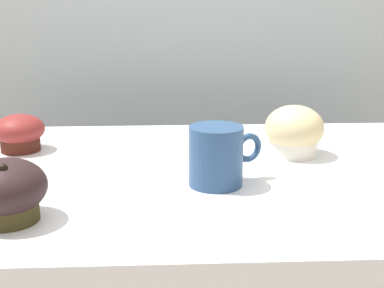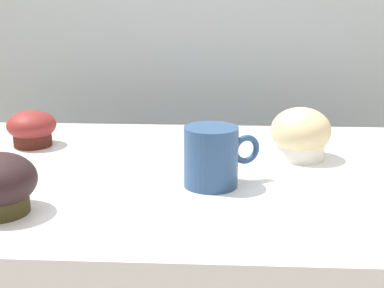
{
  "view_description": "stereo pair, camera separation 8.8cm",
  "coord_description": "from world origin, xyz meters",
  "px_view_note": "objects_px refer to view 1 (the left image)",
  "views": [
    {
      "loc": [
        -0.06,
        -0.85,
        1.2
      ],
      "look_at": [
        -0.02,
        0.0,
        0.96
      ],
      "focal_mm": 50.0,
      "sensor_mm": 36.0,
      "label": 1
    },
    {
      "loc": [
        0.03,
        -0.85,
        1.2
      ],
      "look_at": [
        -0.02,
        0.0,
        0.96
      ],
      "focal_mm": 50.0,
      "sensor_mm": 36.0,
      "label": 2
    }
  ],
  "objects_px": {
    "muffin_back_left": "(294,132)",
    "coffee_cup": "(217,155)",
    "muffin_front_center": "(6,191)",
    "muffin_front_left": "(19,133)"
  },
  "relations": [
    {
      "from": "muffin_back_left",
      "to": "coffee_cup",
      "type": "bearing_deg",
      "value": -135.87
    },
    {
      "from": "muffin_back_left",
      "to": "coffee_cup",
      "type": "xyz_separation_m",
      "value": [
        -0.15,
        -0.15,
        0.0
      ]
    },
    {
      "from": "muffin_front_center",
      "to": "muffin_back_left",
      "type": "height_order",
      "value": "muffin_back_left"
    },
    {
      "from": "muffin_back_left",
      "to": "coffee_cup",
      "type": "distance_m",
      "value": 0.22
    },
    {
      "from": "muffin_back_left",
      "to": "muffin_front_left",
      "type": "distance_m",
      "value": 0.51
    },
    {
      "from": "muffin_back_left",
      "to": "muffin_front_center",
      "type": "bearing_deg",
      "value": -148.11
    },
    {
      "from": "muffin_front_left",
      "to": "coffee_cup",
      "type": "bearing_deg",
      "value": -30.06
    },
    {
      "from": "muffin_front_center",
      "to": "coffee_cup",
      "type": "relative_size",
      "value": 0.89
    },
    {
      "from": "muffin_back_left",
      "to": "coffee_cup",
      "type": "height_order",
      "value": "same"
    },
    {
      "from": "muffin_back_left",
      "to": "coffee_cup",
      "type": "relative_size",
      "value": 0.89
    }
  ]
}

